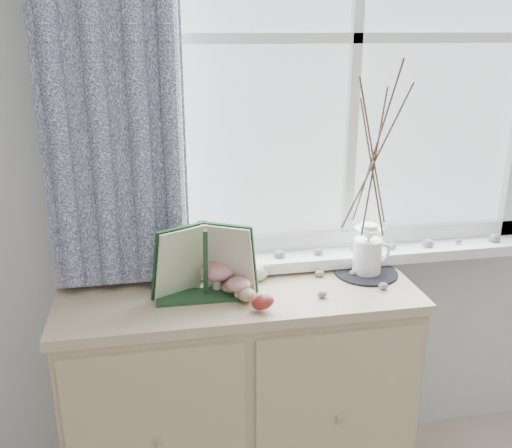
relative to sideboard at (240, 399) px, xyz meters
name	(u,v)px	position (x,y,z in m)	size (l,w,h in m)	color
sideboard	(240,399)	(0.00, 0.00, 0.00)	(1.20, 0.45, 0.85)	tan
botanical_book	(206,264)	(-0.11, -0.05, 0.55)	(0.37, 0.13, 0.26)	#1E3E23
toadstool_cluster	(222,274)	(-0.06, 0.00, 0.49)	(0.16, 0.17, 0.11)	white
wooden_eggs	(246,294)	(0.01, -0.09, 0.45)	(0.14, 0.18, 0.07)	tan
songbird_figurine	(256,273)	(0.07, 0.07, 0.45)	(0.11, 0.05, 0.06)	silver
crocheted_doily	(366,273)	(0.47, 0.06, 0.43)	(0.22, 0.22, 0.01)	black
twig_pitcher	(374,154)	(0.47, 0.06, 0.86)	(0.36, 0.36, 0.76)	white
sideboard_pebbles	(332,279)	(0.33, 0.01, 0.44)	(0.33, 0.23, 0.02)	gray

